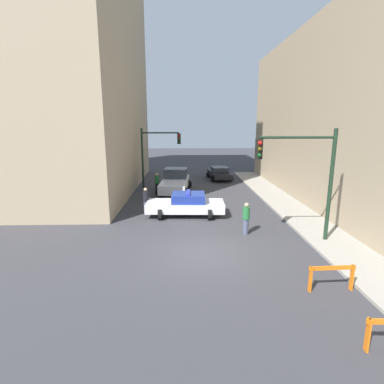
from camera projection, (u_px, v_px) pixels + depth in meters
ground_plane at (204, 253)px, 13.06m from camera, size 120.00×120.00×0.00m
sidewalk_right at (343, 250)px, 13.24m from camera, size 2.40×44.00×0.12m
building_corner_left at (41, 27)px, 23.52m from camera, size 14.00×20.00×25.91m
traffic_light_near at (307, 169)px, 13.53m from camera, size 3.64×0.35×5.20m
traffic_light_far at (155, 149)px, 25.91m from camera, size 3.44×0.35×5.20m
police_car at (186, 204)px, 18.28m from camera, size 4.77×2.48×1.52m
white_truck at (175, 182)px, 24.56m from camera, size 2.91×5.54×1.90m
parked_car_near at (219, 173)px, 30.52m from camera, size 2.52×4.44×1.31m
pedestrian_crossing at (146, 200)px, 18.67m from camera, size 0.48×0.48×1.66m
pedestrian_corner at (157, 182)px, 24.47m from camera, size 0.47×0.47×1.66m
pedestrian_sidewalk at (246, 218)px, 15.10m from camera, size 0.36×0.36×1.66m
barrier_mid at (332, 274)px, 9.95m from camera, size 1.60×0.22×0.90m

